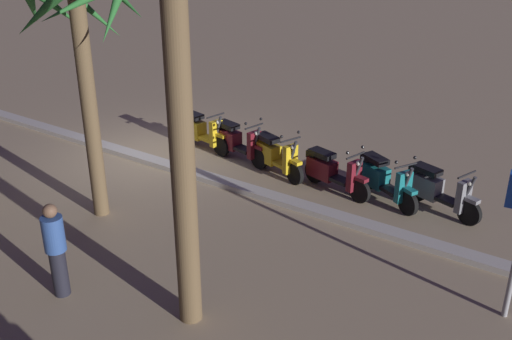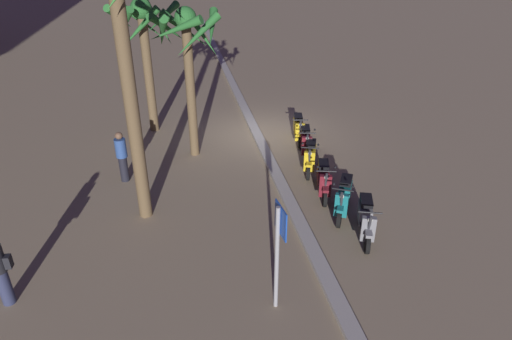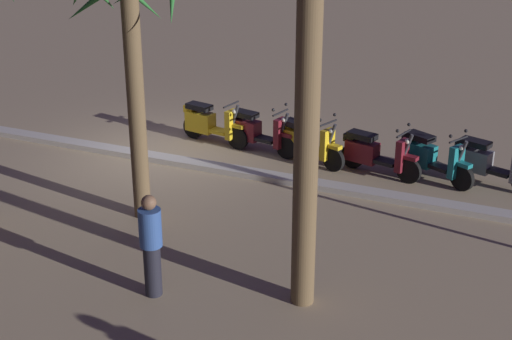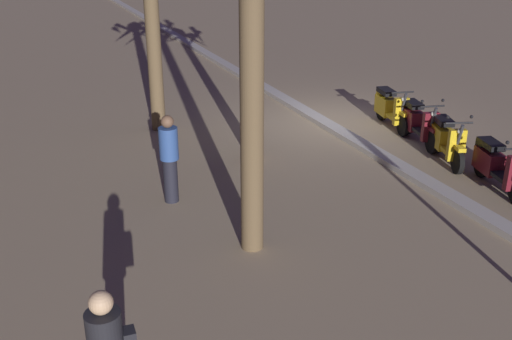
# 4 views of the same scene
# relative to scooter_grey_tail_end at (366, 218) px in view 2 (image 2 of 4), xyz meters

# --- Properties ---
(ground_plane) EXTENTS (200.00, 200.00, 0.00)m
(ground_plane) POSITION_rel_scooter_grey_tail_end_xyz_m (6.88, 1.28, -0.46)
(ground_plane) COLOR #9E896B
(curb_strip) EXTENTS (60.00, 0.36, 0.12)m
(curb_strip) POSITION_rel_scooter_grey_tail_end_xyz_m (6.88, 1.54, -0.40)
(curb_strip) COLOR #BCB7AD
(curb_strip) RESTS_ON ground
(scooter_grey_tail_end) EXTENTS (1.76, 0.82, 1.04)m
(scooter_grey_tail_end) POSITION_rel_scooter_grey_tail_end_xyz_m (0.00, 0.00, 0.00)
(scooter_grey_tail_end) COLOR black
(scooter_grey_tail_end) RESTS_ON ground
(scooter_teal_gap_after_mid) EXTENTS (1.67, 0.98, 1.17)m
(scooter_teal_gap_after_mid) POSITION_rel_scooter_grey_tail_end_xyz_m (1.11, 0.17, 0.01)
(scooter_teal_gap_after_mid) COLOR black
(scooter_teal_gap_after_mid) RESTS_ON ground
(scooter_maroon_mid_rear) EXTENTS (1.80, 0.75, 1.17)m
(scooter_maroon_mid_rear) POSITION_rel_scooter_grey_tail_end_xyz_m (2.22, 0.39, -0.01)
(scooter_maroon_mid_rear) COLOR black
(scooter_maroon_mid_rear) RESTS_ON ground
(scooter_yellow_last_in_row) EXTENTS (1.68, 0.82, 1.17)m
(scooter_yellow_last_in_row) POSITION_rel_scooter_grey_tail_end_xyz_m (3.74, 0.34, 0.00)
(scooter_yellow_last_in_row) COLOR black
(scooter_yellow_last_in_row) RESTS_ON ground
(scooter_maroon_mid_centre) EXTENTS (1.84, 0.73, 1.17)m
(scooter_maroon_mid_centre) POSITION_rel_scooter_grey_tail_end_xyz_m (4.99, 0.13, 0.00)
(scooter_maroon_mid_centre) COLOR black
(scooter_maroon_mid_centre) RESTS_ON ground
(scooter_yellow_second_in_line) EXTENTS (1.80, 0.67, 1.04)m
(scooter_yellow_second_in_line) POSITION_rel_scooter_grey_tail_end_xyz_m (6.18, 0.06, 0.00)
(scooter_yellow_second_in_line) COLOR black
(scooter_yellow_second_in_line) RESTS_ON ground
(crossing_sign) EXTENTS (0.60, 0.15, 2.40)m
(crossing_sign) POSITION_rel_scooter_grey_tail_end_xyz_m (-2.07, 2.79, 1.05)
(crossing_sign) COLOR #939399
(crossing_sign) RESTS_ON ground
(palm_tree_near_sign) EXTENTS (2.28, 2.29, 6.88)m
(palm_tree_near_sign) POSITION_rel_scooter_grey_tail_end_xyz_m (1.92, 5.57, 4.68)
(palm_tree_near_sign) COLOR brown
(palm_tree_near_sign) RESTS_ON ground
(palm_tree_mid_walkway) EXTENTS (2.47, 2.32, 4.97)m
(palm_tree_mid_walkway) POSITION_rel_scooter_grey_tail_end_xyz_m (5.59, 4.02, 3.36)
(palm_tree_mid_walkway) COLOR brown
(palm_tree_mid_walkway) RESTS_ON ground
(palm_tree_far_corner) EXTENTS (2.58, 2.64, 4.98)m
(palm_tree_far_corner) POSITION_rel_scooter_grey_tail_end_xyz_m (8.16, 5.48, 3.26)
(palm_tree_far_corner) COLOR brown
(palm_tree_far_corner) RESTS_ON ground
(pedestrian_window_shopping) EXTENTS (0.34, 0.34, 1.64)m
(pedestrian_window_shopping) POSITION_rel_scooter_grey_tail_end_xyz_m (4.03, 6.28, 0.40)
(pedestrian_window_shopping) COLOR black
(pedestrian_window_shopping) RESTS_ON ground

